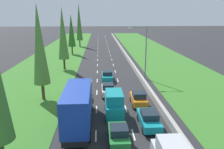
{
  "coord_description": "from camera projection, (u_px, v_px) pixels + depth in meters",
  "views": [
    {
      "loc": [
        -1.33,
        -3.79,
        10.91
      ],
      "look_at": [
        0.76,
        32.69,
        1.12
      ],
      "focal_mm": 36.24,
      "sensor_mm": 36.0,
      "label": 1
    }
  ],
  "objects": [
    {
      "name": "red_hatchback_left_lane",
      "position": [
        82.0,
        91.0,
        30.42
      ],
      "size": [
        1.74,
        3.9,
        1.72
      ],
      "color": "red",
      "rests_on": "ground"
    },
    {
      "name": "grass_verge_right",
      "position": [
        154.0,
        53.0,
        65.2
      ],
      "size": [
        14.0,
        140.0,
        0.04
      ],
      "primitive_type": "cube",
      "color": "#387528",
      "rests_on": "ground"
    },
    {
      "name": "poplar_tree_fifth",
      "position": [
        79.0,
        22.0,
        76.35
      ],
      "size": [
        2.16,
        2.16,
        14.46
      ],
      "color": "#4C3823",
      "rests_on": "ground"
    },
    {
      "name": "poplar_tree_second",
      "position": [
        39.0,
        45.0,
        28.07
      ],
      "size": [
        2.11,
        2.11,
        12.27
      ],
      "color": "#4C3823",
      "rests_on": "ground"
    },
    {
      "name": "white_hatchback_centre_lane",
      "position": [
        108.0,
        89.0,
        31.21
      ],
      "size": [
        1.74,
        3.9,
        1.72
      ],
      "color": "white",
      "rests_on": "ground"
    },
    {
      "name": "street_light_mast",
      "position": [
        144.0,
        49.0,
        37.89
      ],
      "size": [
        3.2,
        0.28,
        9.0
      ],
      "color": "gray",
      "rests_on": "ground"
    },
    {
      "name": "green_hatchback_centre_lane",
      "position": [
        119.0,
        135.0,
        19.51
      ],
      "size": [
        1.74,
        3.9,
        1.72
      ],
      "color": "#237A33",
      "rests_on": "ground"
    },
    {
      "name": "blue_box_truck_left_lane",
      "position": [
        79.0,
        105.0,
        22.31
      ],
      "size": [
        2.46,
        9.4,
        4.18
      ],
      "color": "black",
      "rests_on": "ground"
    },
    {
      "name": "median_barrier",
      "position": [
        124.0,
        52.0,
        64.62
      ],
      "size": [
        0.44,
        120.0,
        0.85
      ],
      "primitive_type": "cube",
      "color": "#9E9B93",
      "rests_on": "ground"
    },
    {
      "name": "grass_verge_left",
      "position": [
        59.0,
        54.0,
        63.71
      ],
      "size": [
        14.0,
        140.0,
        0.04
      ],
      "primitive_type": "cube",
      "color": "#387528",
      "rests_on": "ground"
    },
    {
      "name": "teal_sedan_centre_lane",
      "position": [
        107.0,
        76.0,
        38.33
      ],
      "size": [
        1.82,
        4.5,
        1.64
      ],
      "color": "teal",
      "rests_on": "ground"
    },
    {
      "name": "teal_van_centre_lane",
      "position": [
        114.0,
        104.0,
        24.77
      ],
      "size": [
        1.96,
        4.9,
        2.82
      ],
      "color": "teal",
      "rests_on": "ground"
    },
    {
      "name": "poplar_tree_third",
      "position": [
        63.0,
        34.0,
        44.19
      ],
      "size": [
        2.11,
        2.11,
        12.35
      ],
      "color": "#4C3823",
      "rests_on": "ground"
    },
    {
      "name": "teal_sedan_right_lane",
      "position": [
        149.0,
        119.0,
        22.5
      ],
      "size": [
        1.82,
        4.5,
        1.64
      ],
      "color": "teal",
      "rests_on": "ground"
    },
    {
      "name": "ground_plane",
      "position": [
        104.0,
        54.0,
        64.41
      ],
      "size": [
        300.0,
        300.0,
        0.0
      ],
      "primitive_type": "plane",
      "color": "#28282B",
      "rests_on": "ground"
    },
    {
      "name": "poplar_tree_fourth",
      "position": [
        71.0,
        31.0,
        61.93
      ],
      "size": [
        2.07,
        2.07,
        11.0
      ],
      "color": "#4C3823",
      "rests_on": "ground"
    },
    {
      "name": "orange_hatchback_right_lane",
      "position": [
        138.0,
        98.0,
        27.87
      ],
      "size": [
        1.74,
        3.9,
        1.72
      ],
      "color": "orange",
      "rests_on": "ground"
    },
    {
      "name": "lane_markings",
      "position": [
        104.0,
        54.0,
        64.41
      ],
      "size": [
        3.64,
        116.0,
        0.01
      ],
      "color": "white",
      "rests_on": "ground"
    }
  ]
}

